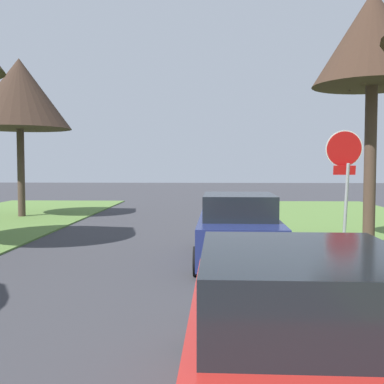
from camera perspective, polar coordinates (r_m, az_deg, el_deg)
stop_sign_far at (r=10.88m, az=17.80°, el=2.77°), size 0.81×0.46×2.95m
street_tree_right_mid_b at (r=14.13m, az=20.85°, el=16.67°), size 3.15×3.15×6.85m
street_tree_left_far at (r=21.69m, az=-19.98°, el=10.97°), size 4.26×4.26×6.67m
parked_sedan_red at (r=4.28m, az=12.63°, el=-17.68°), size 2.01×4.43×1.57m
parked_sedan_navy at (r=11.21m, az=5.56°, el=-4.55°), size 2.01×4.43×1.57m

